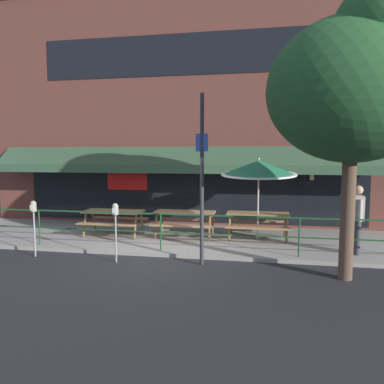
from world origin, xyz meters
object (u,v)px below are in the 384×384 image
at_px(pedestrian_walking, 357,216).
at_px(picnic_table_left, 114,216).
at_px(patio_umbrella_right, 259,168).
at_px(picnic_table_centre, 184,217).
at_px(parking_meter_far, 115,215).
at_px(street_sign_pole, 202,178).
at_px(street_tree_curbside, 359,80).
at_px(picnic_table_right, 258,219).
at_px(parking_meter_near, 34,212).

bearing_deg(pedestrian_walking, picnic_table_left, 172.12).
bearing_deg(patio_umbrella_right, picnic_table_centre, 178.77).
bearing_deg(parking_meter_far, street_sign_pole, 4.77).
distance_m(patio_umbrella_right, pedestrian_walking, 2.90).
height_order(pedestrian_walking, street_tree_curbside, street_tree_curbside).
bearing_deg(picnic_table_centre, street_tree_curbside, -35.89).
xyz_separation_m(picnic_table_right, street_sign_pole, (-1.26, -2.53, 1.32)).
bearing_deg(parking_meter_far, parking_meter_near, 177.16).
bearing_deg(pedestrian_walking, street_tree_curbside, -105.94).
relative_size(picnic_table_centre, street_tree_curbside, 0.31).
xyz_separation_m(pedestrian_walking, street_tree_curbside, (-0.52, -1.82, 2.95)).
distance_m(patio_umbrella_right, street_tree_curbside, 3.94).
xyz_separation_m(picnic_table_centre, parking_meter_near, (-3.34, -2.51, 0.44)).
xyz_separation_m(parking_meter_near, street_tree_curbside, (7.42, -0.45, 2.86)).
distance_m(picnic_table_left, pedestrian_walking, 6.85).
bearing_deg(pedestrian_walking, picnic_table_right, 153.24).
relative_size(parking_meter_near, parking_meter_far, 1.00).
bearing_deg(street_tree_curbside, picnic_table_centre, 144.11).
distance_m(picnic_table_right, parking_meter_near, 6.10).
distance_m(patio_umbrella_right, parking_meter_far, 4.31).
bearing_deg(street_sign_pole, picnic_table_left, 144.01).
distance_m(picnic_table_right, patio_umbrella_right, 1.48).
bearing_deg(parking_meter_near, patio_umbrella_right, 24.06).
bearing_deg(parking_meter_far, pedestrian_walking, 14.42).
xyz_separation_m(pedestrian_walking, parking_meter_near, (-7.94, -1.36, 0.09)).
xyz_separation_m(picnic_table_left, street_tree_curbside, (6.26, -2.76, 3.30)).
relative_size(picnic_table_left, street_tree_curbside, 0.31).
height_order(picnic_table_centre, picnic_table_right, same).
relative_size(picnic_table_centre, street_sign_pole, 0.46).
bearing_deg(picnic_table_centre, pedestrian_walking, -13.92).
distance_m(picnic_table_right, parking_meter_far, 4.29).
bearing_deg(patio_umbrella_right, street_sign_pole, -117.63).
distance_m(picnic_table_left, street_sign_pole, 4.04).
height_order(pedestrian_walking, street_sign_pole, street_sign_pole).
distance_m(picnic_table_centre, parking_meter_near, 4.20).
height_order(picnic_table_left, parking_meter_far, parking_meter_far).
xyz_separation_m(patio_umbrella_right, street_tree_curbside, (1.92, -2.91, 1.83)).
xyz_separation_m(picnic_table_left, picnic_table_centre, (2.17, 0.20, 0.00)).
relative_size(patio_umbrella_right, parking_meter_near, 1.67).
distance_m(street_sign_pole, street_tree_curbside, 3.78).
bearing_deg(street_sign_pole, street_tree_curbside, -9.19).
bearing_deg(patio_umbrella_right, parking_meter_near, -155.94).
relative_size(picnic_table_left, patio_umbrella_right, 0.76).
xyz_separation_m(picnic_table_right, street_tree_curbside, (1.92, -3.04, 3.30)).
distance_m(patio_umbrella_right, street_sign_pole, 2.71).
xyz_separation_m(picnic_table_centre, street_sign_pole, (0.92, -2.45, 1.32)).
xyz_separation_m(patio_umbrella_right, parking_meter_far, (-3.30, -2.57, -1.03)).
distance_m(pedestrian_walking, parking_meter_far, 5.92).
bearing_deg(street_sign_pole, pedestrian_walking, 19.46).
distance_m(picnic_table_centre, street_tree_curbside, 6.03).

